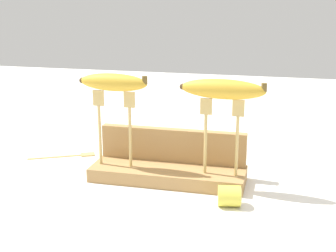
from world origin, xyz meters
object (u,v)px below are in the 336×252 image
(fork_fallen_near, at_px, (71,155))
(banana_chunk_far, at_px, (218,144))
(banana_raised_left, at_px, (113,82))
(banana_chunk_near, at_px, (230,196))
(banana_raised_right, at_px, (223,89))
(fork_stand_left, at_px, (115,121))
(fork_stand_right, at_px, (221,130))

(fork_fallen_near, height_order, banana_chunk_far, banana_chunk_far)
(banana_raised_left, relative_size, banana_chunk_near, 3.15)
(banana_raised_right, bearing_deg, banana_chunk_near, -70.10)
(fork_stand_left, bearing_deg, banana_raised_right, 0.00)
(banana_chunk_far, bearing_deg, banana_raised_right, -81.01)
(banana_raised_right, relative_size, fork_fallen_near, 1.16)
(fork_stand_right, bearing_deg, banana_raised_right, 175.62)
(banana_chunk_near, bearing_deg, banana_raised_right, 109.90)
(fork_stand_right, height_order, banana_raised_right, banana_raised_right)
(fork_stand_left, bearing_deg, fork_fallen_near, 146.09)
(banana_chunk_far, bearing_deg, fork_fallen_near, -158.60)
(banana_raised_right, distance_m, banana_chunk_near, 0.23)
(fork_stand_left, xyz_separation_m, banana_raised_left, (-0.00, 0.00, 0.09))
(fork_stand_left, distance_m, fork_stand_right, 0.25)
(fork_fallen_near, relative_size, banana_chunk_near, 3.08)
(banana_raised_left, distance_m, banana_chunk_near, 0.36)
(fork_fallen_near, bearing_deg, banana_chunk_far, 21.40)
(fork_stand_right, distance_m, banana_raised_left, 0.26)
(fork_stand_right, distance_m, banana_raised_right, 0.09)
(fork_fallen_near, bearing_deg, banana_chunk_near, -24.55)
(fork_stand_right, xyz_separation_m, banana_chunk_near, (0.03, -0.09, -0.11))
(banana_raised_left, height_order, banana_chunk_far, banana_raised_left)
(fork_stand_right, height_order, banana_raised_left, banana_raised_left)
(banana_raised_right, xyz_separation_m, fork_fallen_near, (-0.42, 0.11, -0.22))
(fork_fallen_near, relative_size, banana_chunk_far, 3.36)
(fork_stand_left, bearing_deg, fork_stand_right, -0.00)
(banana_raised_left, distance_m, banana_chunk_far, 0.39)
(banana_raised_right, height_order, fork_fallen_near, banana_raised_right)
(fork_stand_right, height_order, banana_chunk_far, fork_stand_right)
(fork_fallen_near, distance_m, banana_chunk_near, 0.49)
(banana_raised_left, height_order, banana_raised_right, banana_raised_left)
(banana_raised_right, bearing_deg, fork_fallen_near, 164.67)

